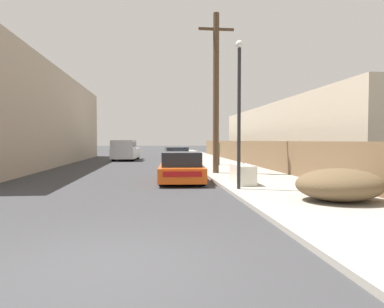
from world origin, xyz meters
name	(u,v)px	position (x,y,z in m)	size (l,w,h in m)	color
ground_plane	(103,268)	(0.00, 0.00, 0.00)	(220.00, 220.00, 0.00)	#38383A
sidewalk_curb	(210,161)	(5.30, 23.50, 0.06)	(4.20, 63.00, 0.12)	#9E998E
discarded_fridge	(243,174)	(4.08, 8.03, 0.48)	(0.68, 1.85, 0.76)	silver
parked_sports_car_red	(181,168)	(1.84, 9.68, 0.58)	(2.07, 4.17, 1.29)	#E05114
car_parked_mid	(176,156)	(2.26, 20.06, 0.61)	(1.93, 4.19, 1.29)	silver
pickup_truck	(125,150)	(-1.88, 26.07, 0.90)	(2.33, 5.37, 1.80)	silver
utility_pole	(216,91)	(3.82, 12.42, 4.26)	(1.80, 0.31, 8.07)	#4C3826
street_lamp	(239,104)	(3.57, 6.62, 3.02)	(0.26, 0.26, 5.03)	#232326
brush_pile	(339,185)	(5.75, 4.03, 0.57)	(2.39, 1.99, 0.89)	brown
wooden_fence	(244,152)	(7.25, 19.81, 0.93)	(0.08, 36.22, 1.62)	brown
building_left_block	(16,119)	(-9.23, 21.17, 3.35)	(7.00, 26.86, 6.70)	tan
building_right_house	(305,135)	(11.55, 18.92, 2.15)	(6.00, 23.70, 4.30)	beige
pedestrian	(218,152)	(4.95, 18.05, 1.01)	(0.34, 0.34, 1.72)	#282D42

